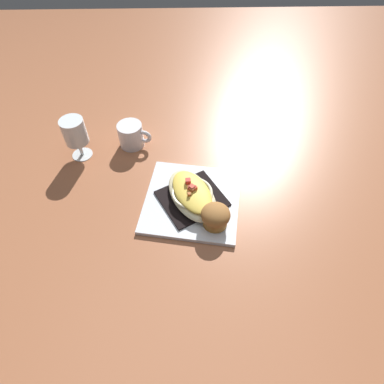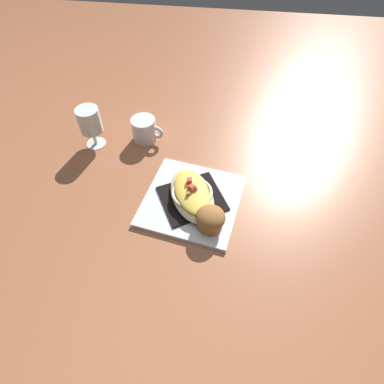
# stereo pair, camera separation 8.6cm
# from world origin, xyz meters

# --- Properties ---
(ground_plane) EXTENTS (2.60, 2.60, 0.00)m
(ground_plane) POSITION_xyz_m (0.00, 0.00, 0.00)
(ground_plane) COLOR #A2603F
(square_plate) EXTENTS (0.29, 0.29, 0.01)m
(square_plate) POSITION_xyz_m (0.00, 0.00, 0.01)
(square_plate) COLOR white
(square_plate) RESTS_ON ground_plane
(folded_napkin) EXTENTS (0.20, 0.21, 0.01)m
(folded_napkin) POSITION_xyz_m (0.00, 0.00, 0.01)
(folded_napkin) COLOR black
(folded_napkin) RESTS_ON square_plate
(gratin_dish) EXTENTS (0.22, 0.18, 0.05)m
(gratin_dish) POSITION_xyz_m (0.00, 0.00, 0.04)
(gratin_dish) COLOR beige
(gratin_dish) RESTS_ON folded_napkin
(muffin) EXTENTS (0.07, 0.07, 0.06)m
(muffin) POSITION_xyz_m (-0.08, -0.06, 0.04)
(muffin) COLOR #9D6A2E
(muffin) RESTS_ON square_plate
(coffee_mug) EXTENTS (0.08, 0.11, 0.08)m
(coffee_mug) POSITION_xyz_m (0.24, 0.18, 0.03)
(coffee_mug) COLOR white
(coffee_mug) RESTS_ON ground_plane
(stemmed_glass) EXTENTS (0.07, 0.07, 0.13)m
(stemmed_glass) POSITION_xyz_m (0.19, 0.34, 0.09)
(stemmed_glass) COLOR white
(stemmed_glass) RESTS_ON ground_plane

